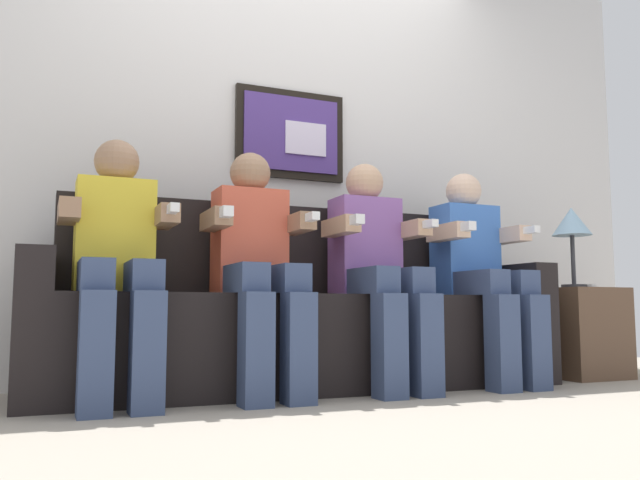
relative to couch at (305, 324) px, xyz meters
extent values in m
plane|color=#9E9384|center=(0.00, -0.33, -0.31)|extent=(6.43, 6.43, 0.00)
cube|color=silver|center=(0.00, 0.44, 0.99)|extent=(4.95, 0.05, 2.60)
cube|color=black|center=(0.07, 0.40, 1.04)|extent=(0.63, 0.03, 0.50)
cube|color=#4C337F|center=(0.07, 0.38, 1.04)|extent=(0.55, 0.02, 0.42)
cube|color=silver|center=(0.15, 0.37, 1.01)|extent=(0.24, 0.02, 0.18)
cube|color=black|center=(0.00, -0.04, -0.09)|extent=(2.27, 0.58, 0.45)
cube|color=black|center=(0.00, 0.18, 0.36)|extent=(2.27, 0.14, 0.45)
cube|color=black|center=(-1.20, -0.04, 0.00)|extent=(0.14, 0.58, 0.62)
cube|color=black|center=(1.20, -0.04, 0.00)|extent=(0.14, 0.58, 0.62)
cube|color=yellow|center=(-0.90, -0.05, 0.38)|extent=(0.32, 0.20, 0.48)
sphere|color=#9E7556|center=(-0.90, -0.05, 0.70)|extent=(0.19, 0.19, 0.19)
cube|color=#38476B|center=(-0.99, -0.25, 0.20)|extent=(0.12, 0.40, 0.12)
cube|color=#38476B|center=(-0.81, -0.25, 0.20)|extent=(0.12, 0.40, 0.12)
cube|color=#38476B|center=(-0.99, -0.45, -0.09)|extent=(0.12, 0.12, 0.45)
cube|color=#38476B|center=(-0.81, -0.45, -0.09)|extent=(0.12, 0.12, 0.45)
cube|color=#9E7556|center=(-1.09, -0.17, 0.46)|extent=(0.08, 0.28, 0.08)
cube|color=#9E7556|center=(-0.71, -0.17, 0.46)|extent=(0.08, 0.28, 0.08)
cube|color=white|center=(-0.71, -0.33, 0.47)|extent=(0.04, 0.13, 0.04)
cube|color=#D8593F|center=(-0.30, -0.05, 0.38)|extent=(0.32, 0.20, 0.48)
sphere|color=#9E7556|center=(-0.30, -0.05, 0.70)|extent=(0.19, 0.19, 0.19)
cube|color=#38476B|center=(-0.39, -0.25, 0.20)|extent=(0.12, 0.40, 0.12)
cube|color=#38476B|center=(-0.21, -0.25, 0.20)|extent=(0.12, 0.40, 0.12)
cube|color=#38476B|center=(-0.39, -0.45, -0.09)|extent=(0.12, 0.12, 0.45)
cube|color=#38476B|center=(-0.21, -0.45, -0.09)|extent=(0.12, 0.12, 0.45)
cube|color=#9E7556|center=(-0.49, -0.17, 0.46)|extent=(0.08, 0.28, 0.08)
cube|color=#9E7556|center=(-0.11, -0.17, 0.46)|extent=(0.08, 0.28, 0.08)
cube|color=white|center=(-0.11, -0.33, 0.47)|extent=(0.04, 0.13, 0.04)
cube|color=white|center=(-0.49, -0.33, 0.47)|extent=(0.04, 0.10, 0.04)
cube|color=#8C59A5|center=(0.30, -0.05, 0.38)|extent=(0.32, 0.20, 0.48)
sphere|color=tan|center=(0.30, -0.05, 0.70)|extent=(0.19, 0.19, 0.19)
cube|color=#38476B|center=(0.21, -0.25, 0.20)|extent=(0.12, 0.40, 0.12)
cube|color=#38476B|center=(0.39, -0.25, 0.20)|extent=(0.12, 0.40, 0.12)
cube|color=#38476B|center=(0.21, -0.45, -0.09)|extent=(0.12, 0.12, 0.45)
cube|color=#38476B|center=(0.39, -0.45, -0.09)|extent=(0.12, 0.12, 0.45)
cube|color=tan|center=(0.11, -0.17, 0.46)|extent=(0.08, 0.28, 0.08)
cube|color=tan|center=(0.49, -0.17, 0.46)|extent=(0.08, 0.28, 0.08)
cube|color=white|center=(0.49, -0.33, 0.47)|extent=(0.04, 0.13, 0.04)
cube|color=white|center=(0.11, -0.33, 0.47)|extent=(0.04, 0.10, 0.04)
cube|color=#3F72CC|center=(0.90, -0.05, 0.38)|extent=(0.32, 0.20, 0.48)
sphere|color=beige|center=(0.90, -0.05, 0.70)|extent=(0.19, 0.19, 0.19)
cube|color=#38476B|center=(0.81, -0.25, 0.20)|extent=(0.12, 0.40, 0.12)
cube|color=#38476B|center=(0.99, -0.25, 0.20)|extent=(0.12, 0.40, 0.12)
cube|color=#38476B|center=(0.81, -0.45, -0.09)|extent=(0.12, 0.12, 0.45)
cube|color=#38476B|center=(0.99, -0.45, -0.09)|extent=(0.12, 0.12, 0.45)
cube|color=beige|center=(0.71, -0.17, 0.46)|extent=(0.08, 0.28, 0.08)
cube|color=beige|center=(1.09, -0.17, 0.46)|extent=(0.08, 0.28, 0.08)
cube|color=white|center=(1.09, -0.33, 0.47)|extent=(0.04, 0.13, 0.04)
cube|color=white|center=(0.71, -0.33, 0.47)|extent=(0.04, 0.10, 0.04)
cube|color=brown|center=(1.62, -0.11, -0.06)|extent=(0.40, 0.40, 0.50)
cylinder|color=#333338|center=(1.59, -0.11, 0.20)|extent=(0.14, 0.14, 0.02)
cylinder|color=#333338|center=(1.59, -0.11, 0.35)|extent=(0.02, 0.02, 0.28)
cone|color=#8CB2CC|center=(1.59, -0.11, 0.57)|extent=(0.22, 0.22, 0.16)
cube|color=white|center=(1.66, -0.12, 0.20)|extent=(0.04, 0.13, 0.02)
camera|label=1|loc=(-1.19, -2.94, 0.07)|focal=36.78mm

